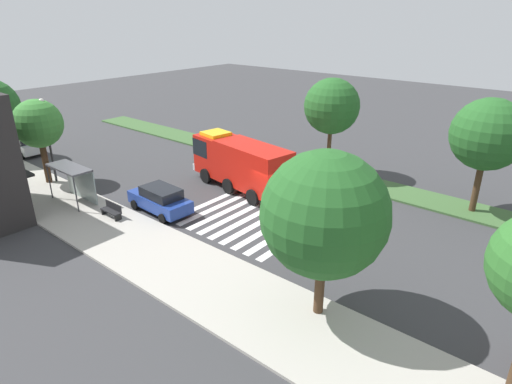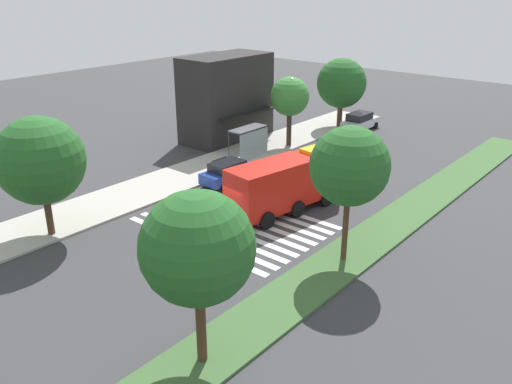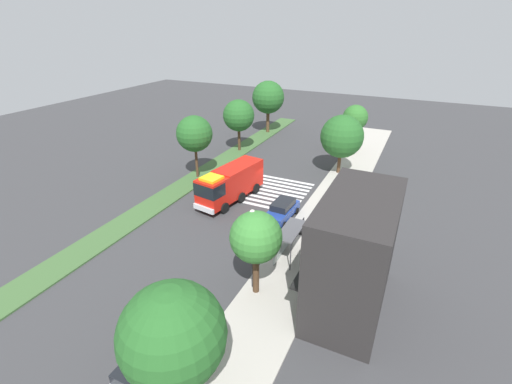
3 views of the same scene
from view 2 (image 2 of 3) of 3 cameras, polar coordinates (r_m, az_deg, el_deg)
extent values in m
plane|color=#38383A|center=(33.29, -2.46, -3.42)|extent=(120.00, 120.00, 0.00)
cube|color=#ADA89E|center=(39.13, -11.83, 0.22)|extent=(60.00, 4.80, 0.14)
cube|color=#3D6033|center=(29.19, 8.90, -7.43)|extent=(60.00, 3.00, 0.14)
cube|color=silver|center=(31.08, -6.83, -5.52)|extent=(0.45, 11.16, 0.01)
cube|color=silver|center=(31.62, -5.64, -4.95)|extent=(0.45, 11.16, 0.01)
cube|color=silver|center=(32.19, -4.51, -4.40)|extent=(0.45, 11.16, 0.01)
cube|color=silver|center=(32.76, -3.41, -3.87)|extent=(0.45, 11.16, 0.01)
cube|color=silver|center=(33.36, -2.35, -3.36)|extent=(0.45, 11.16, 0.01)
cube|color=silver|center=(33.96, -1.33, -2.86)|extent=(0.45, 11.16, 0.01)
cube|color=silver|center=(34.58, -0.35, -2.38)|extent=(0.45, 11.16, 0.01)
cube|color=silver|center=(35.21, 0.60, -1.92)|extent=(0.45, 11.16, 0.01)
cube|color=silver|center=(35.85, 1.51, -1.47)|extent=(0.45, 11.16, 0.01)
cube|color=red|center=(36.41, 6.50, 2.11)|extent=(2.86, 2.84, 2.86)
cube|color=red|center=(33.61, 1.64, 0.60)|extent=(6.16, 3.37, 2.95)
cube|color=black|center=(36.48, 6.94, 3.08)|extent=(2.18, 2.76, 1.26)
cube|color=silver|center=(37.77, 7.82, 0.88)|extent=(0.63, 2.49, 0.50)
cube|color=yellow|center=(35.91, 6.60, 4.43)|extent=(2.01, 1.99, 0.24)
cylinder|color=black|center=(37.53, 4.76, 0.46)|extent=(1.13, 0.47, 1.10)
cylinder|color=black|center=(35.98, 7.57, -0.63)|extent=(1.13, 0.47, 1.10)
cylinder|color=black|center=(34.15, -1.60, -1.71)|extent=(1.13, 0.47, 1.10)
cylinder|color=black|center=(32.44, 1.19, -3.04)|extent=(1.13, 0.47, 1.10)
cylinder|color=black|center=(35.74, 1.66, -0.60)|extent=(1.13, 0.47, 1.10)
cylinder|color=black|center=(34.11, 4.47, -1.81)|extent=(1.13, 0.47, 1.10)
cube|color=navy|center=(39.64, -2.84, 1.94)|extent=(4.66, 2.06, 0.77)
cube|color=black|center=(39.25, -3.10, 2.81)|extent=(2.64, 1.74, 0.62)
cylinder|color=black|center=(41.38, -2.25, 2.27)|extent=(0.65, 0.25, 0.64)
cylinder|color=black|center=(40.18, -0.38, 1.67)|extent=(0.65, 0.25, 0.64)
cylinder|color=black|center=(39.44, -5.33, 1.17)|extent=(0.65, 0.25, 0.64)
cylinder|color=black|center=(38.17, -3.47, 0.51)|extent=(0.65, 0.25, 0.64)
cube|color=silver|center=(54.76, 11.09, 7.25)|extent=(4.72, 1.89, 0.79)
cube|color=black|center=(54.38, 11.03, 7.96)|extent=(2.64, 1.65, 0.69)
cylinder|color=black|center=(56.61, 11.01, 7.32)|extent=(0.64, 0.22, 0.64)
cylinder|color=black|center=(55.77, 12.69, 6.97)|extent=(0.64, 0.22, 0.64)
cylinder|color=black|center=(53.98, 9.38, 6.72)|extent=(0.64, 0.22, 0.64)
cylinder|color=black|center=(53.11, 11.12, 6.35)|extent=(0.64, 0.22, 0.64)
cube|color=#4C4C51|center=(44.78, -0.87, 6.80)|extent=(3.50, 1.40, 0.12)
cube|color=#8C9E99|center=(44.70, -0.21, 5.18)|extent=(3.50, 0.08, 2.40)
cylinder|color=#333338|center=(44.32, -2.94, 5.00)|extent=(0.08, 0.08, 2.40)
cylinder|color=#333338|center=(46.76, -0.10, 5.94)|extent=(0.08, 0.08, 2.40)
cube|color=black|center=(42.39, -4.14, 3.05)|extent=(1.60, 0.50, 0.08)
cube|color=black|center=(42.16, -3.94, 3.32)|extent=(1.60, 0.06, 0.45)
cube|color=black|center=(41.98, -4.81, 2.51)|extent=(0.08, 0.45, 0.37)
cube|color=black|center=(42.96, -3.47, 3.00)|extent=(0.08, 0.45, 0.37)
cylinder|color=#2D2D30|center=(47.46, 3.75, 8.27)|extent=(0.16, 0.16, 5.82)
sphere|color=white|center=(46.82, 3.85, 11.94)|extent=(0.36, 0.36, 0.36)
cube|color=#282626|center=(50.12, -3.19, 10.02)|extent=(8.67, 4.33, 7.81)
cube|color=black|center=(48.69, -0.93, 8.36)|extent=(6.93, 0.80, 0.16)
cylinder|color=#47301E|center=(33.45, -21.35, -1.99)|extent=(0.41, 0.41, 2.80)
sphere|color=#235B23|center=(32.38, -22.11, 3.15)|extent=(5.06, 5.06, 5.06)
cylinder|color=#47301E|center=(48.26, 3.56, 6.91)|extent=(0.45, 0.45, 3.22)
sphere|color=#387F33|center=(47.60, 3.64, 10.19)|extent=(3.44, 3.44, 3.44)
cylinder|color=#513823|center=(55.31, 8.96, 8.34)|extent=(0.53, 0.53, 2.64)
sphere|color=#235B23|center=(54.69, 9.15, 11.44)|extent=(4.92, 4.92, 4.92)
cylinder|color=#47301E|center=(21.32, -5.92, -13.73)|extent=(0.40, 0.40, 3.47)
sphere|color=#235B23|center=(19.60, -6.29, -5.96)|extent=(4.35, 4.35, 4.35)
cylinder|color=#47301E|center=(28.59, 9.56, -3.63)|extent=(0.31, 0.31, 3.85)
sphere|color=#235B23|center=(27.32, 10.00, 2.75)|extent=(4.13, 4.13, 4.13)
camera|label=1|loc=(41.33, -42.36, 13.23)|focal=30.26mm
camera|label=3|loc=(65.74, 7.49, 24.37)|focal=25.05mm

